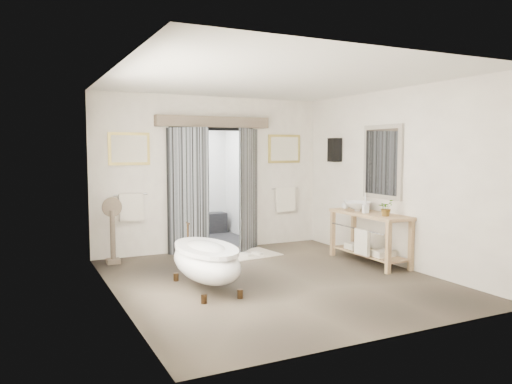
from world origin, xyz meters
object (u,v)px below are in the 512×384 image
(basin, at_px, (358,206))
(clawfoot_tub, at_px, (206,260))
(rug, at_px, (244,255))
(vanity, at_px, (369,233))

(basin, bearing_deg, clawfoot_tub, -177.16)
(rug, distance_m, basin, 2.21)
(clawfoot_tub, height_order, basin, basin)
(vanity, relative_size, rug, 1.33)
(clawfoot_tub, distance_m, vanity, 3.03)
(vanity, relative_size, basin, 3.37)
(vanity, xyz_separation_m, basin, (-0.03, 0.28, 0.43))
(vanity, height_order, rug, vanity)
(clawfoot_tub, bearing_deg, vanity, 5.55)
(rug, bearing_deg, vanity, -42.12)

